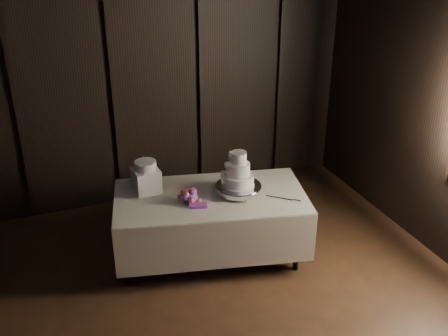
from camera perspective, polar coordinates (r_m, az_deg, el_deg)
room at (r=3.35m, az=-1.50°, el=-8.61°), size 6.08×7.08×3.08m
display_table at (r=5.63m, az=-1.44°, el=-6.04°), size 2.16×1.44×0.76m
cake_stand at (r=5.48m, az=1.58°, el=-2.33°), size 0.52×0.52×0.09m
wedding_cake at (r=5.37m, az=1.39°, el=-0.61°), size 0.37×0.32×0.38m
bouquet at (r=5.32m, az=-3.75°, el=-3.12°), size 0.39×0.45×0.18m
box_pedestal at (r=5.55m, az=-8.43°, el=-1.32°), size 0.28×0.28×0.25m
small_cake at (r=5.47m, az=-8.54°, el=0.27°), size 0.24×0.24×0.09m
cake_knife at (r=5.43m, az=6.02°, el=-3.26°), size 0.30×0.26×0.01m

